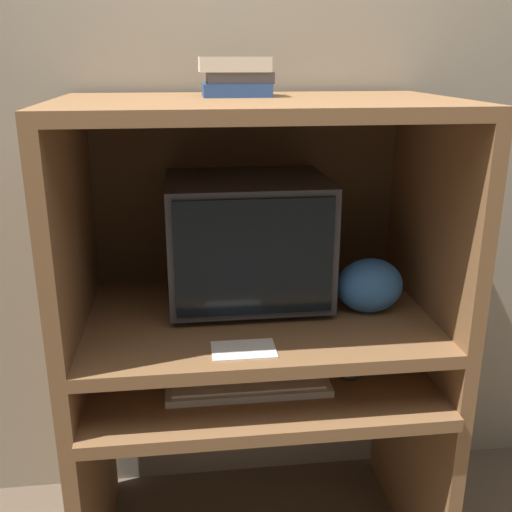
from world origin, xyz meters
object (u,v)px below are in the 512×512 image
object	(u,v)px
keyboard	(248,385)
mouse	(350,375)
snack_bag	(370,285)
book_stack	(236,77)
crt_monitor	(247,239)

from	to	relation	value
keyboard	mouse	xyz separation A→B (m)	(0.29, 0.02, 0.00)
snack_bag	book_stack	bearing A→B (deg)	163.25
crt_monitor	mouse	distance (m)	0.49
crt_monitor	mouse	world-z (taller)	crt_monitor
book_stack	crt_monitor	bearing A→B (deg)	10.72
snack_bag	book_stack	distance (m)	0.69
crt_monitor	book_stack	xyz separation A→B (m)	(-0.03, -0.01, 0.46)
crt_monitor	snack_bag	distance (m)	0.38
keyboard	snack_bag	world-z (taller)	snack_bag
keyboard	snack_bag	distance (m)	0.45
mouse	snack_bag	bearing A→B (deg)	52.12
crt_monitor	keyboard	distance (m)	0.42
mouse	snack_bag	size ratio (longest dim) A/B	0.30
keyboard	crt_monitor	bearing A→B (deg)	83.93
crt_monitor	snack_bag	world-z (taller)	crt_monitor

